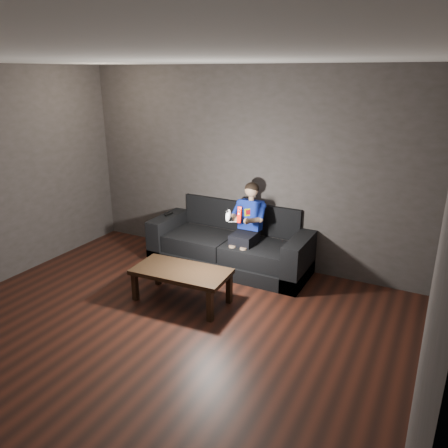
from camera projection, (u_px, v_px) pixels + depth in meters
The scene contains 10 objects.
floor at pixel (139, 347), 4.36m from camera, with size 5.00×5.00×0.00m, color black.
back_wall at pixel (246, 168), 6.00m from camera, with size 5.00×0.04×2.70m, color #383430.
right_wall at pixel (435, 277), 2.82m from camera, with size 0.04×5.00×2.70m, color #383430.
ceiling at pixel (117, 59), 3.46m from camera, with size 5.00×5.00×0.02m, color silver.
sofa at pixel (232, 246), 6.14m from camera, with size 2.24×0.97×0.87m.
child at pixel (248, 220), 5.83m from camera, with size 0.45×0.56×1.11m.
wii_remote_red at pixel (240, 215), 5.36m from camera, with size 0.05×0.08×0.20m.
nunchuk_white at pixel (228, 215), 5.45m from camera, with size 0.08×0.11×0.17m.
wii_remote_black at pixel (169, 214), 6.40m from camera, with size 0.05×0.15×0.03m.
coffee_table at pixel (181, 274), 5.12m from camera, with size 1.16×0.64×0.41m.
Camera 1 is at (2.47, -2.89, 2.60)m, focal length 35.00 mm.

